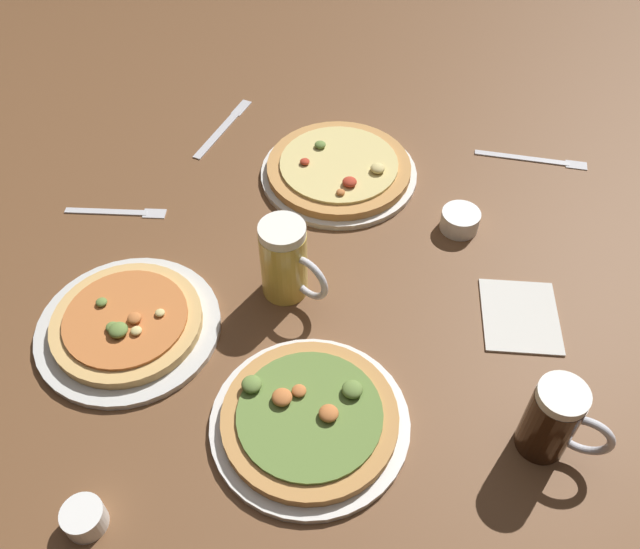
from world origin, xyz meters
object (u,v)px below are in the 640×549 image
Objects in this scene: beer_mug_amber at (554,421)px; fork_left at (118,212)px; ramekin_sauce at (84,518)px; knife_right at (223,127)px; beer_mug_dark at (286,261)px; pizza_plate_near at (128,324)px; napkin_folded at (520,315)px; ramekin_butter at (460,220)px; pizza_plate_far at (339,170)px; fork_spare at (534,159)px; pizza_plate_side at (310,419)px.

beer_mug_amber is 0.71× the size of fork_left.
knife_right is at bearing 85.54° from ramekin_sauce.
beer_mug_dark is 0.40m from fork_left.
pizza_plate_near is 1.39× the size of knife_right.
beer_mug_amber is 0.25m from napkin_folded.
beer_mug_dark is at bearing -28.23° from fork_left.
pizza_plate_near is at bearing -98.66° from knife_right.
knife_right is at bearing 110.58° from beer_mug_dark.
beer_mug_amber reaches higher than ramekin_butter.
fork_spare is (0.41, 0.07, -0.01)m from pizza_plate_far.
pizza_plate_side is 1.29× the size of fork_spare.
fork_left is (-0.35, 0.19, -0.07)m from beer_mug_dark.
pizza_plate_far is at bearing 117.59° from beer_mug_amber.
napkin_folded is at bearing 88.53° from beer_mug_amber.
fork_left is (-0.43, -0.13, -0.01)m from pizza_plate_far.
fork_spare is at bearing 77.12° from napkin_folded.
beer_mug_dark is at bearing 144.47° from beer_mug_amber.
beer_mug_dark is 0.69× the size of knife_right.
ramekin_sauce is 0.29× the size of fork_left.
napkin_folded is (0.32, -0.36, -0.01)m from pizza_plate_far.
beer_mug_amber reaches higher than napkin_folded.
pizza_plate_far is at bearing 49.71° from pizza_plate_near.
pizza_plate_side reaches higher than knife_right.
ramekin_butter is (0.27, 0.43, 0.00)m from pizza_plate_side.
fork_left is 0.87m from fork_spare.
pizza_plate_far is 0.45m from fork_left.
fork_left is (-0.75, 0.23, -0.00)m from napkin_folded.
pizza_plate_side is 1.94× the size of napkin_folded.
ramekin_butter is (0.56, 0.59, 0.00)m from ramekin_sauce.
knife_right is at bearing 81.34° from pizza_plate_near.
ramekin_butter reaches higher than napkin_folded.
fork_spare is at bearing 9.12° from pizza_plate_far.
knife_right is (-0.57, 0.75, -0.07)m from beer_mug_amber.
pizza_plate_far reaches higher than ramekin_butter.
ramekin_sauce is at bearing -87.15° from pizza_plate_near.
beer_mug_amber is 0.94m from knife_right.
beer_mug_amber reaches higher than fork_spare.
beer_mug_amber is at bearing -91.47° from napkin_folded.
beer_mug_dark is 0.63m from fork_spare.
beer_mug_dark is at bearing -105.44° from pizza_plate_far.
fork_spare is at bearing 32.00° from pizza_plate_near.
napkin_folded is at bearing -41.50° from knife_right.
fork_spare is at bearing 12.79° from fork_left.
napkin_folded is at bearing -48.42° from pizza_plate_far.
ramekin_butter is 0.37× the size of fork_left.
pizza_plate_far is at bearing 148.25° from ramekin_butter.
pizza_plate_far reaches higher than fork_left.
beer_mug_dark is 0.41m from napkin_folded.
fork_left is (-0.09, 0.28, -0.01)m from pizza_plate_near.
beer_mug_dark reaches higher than pizza_plate_near.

